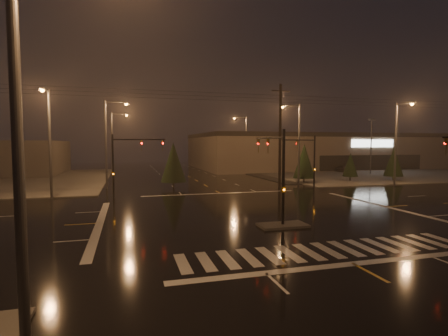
{
  "coord_description": "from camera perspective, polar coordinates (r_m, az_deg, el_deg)",
  "views": [
    {
      "loc": [
        -9.2,
        -23.53,
        5.11
      ],
      "look_at": [
        -1.08,
        5.72,
        3.0
      ],
      "focal_mm": 28.0,
      "sensor_mm": 36.0,
      "label": 1
    }
  ],
  "objects": [
    {
      "name": "stop_bar_near",
      "position": [
        16.36,
        20.37,
        -14.45
      ],
      "size": [
        16.0,
        0.5,
        0.01
      ],
      "primitive_type": "cube",
      "color": "beige",
      "rests_on": "ground"
    },
    {
      "name": "conifer_1",
      "position": [
        50.3,
        19.93,
        0.52
      ],
      "size": [
        2.03,
        2.03,
        3.88
      ],
      "color": "black",
      "rests_on": "ground"
    },
    {
      "name": "utility_pole_1",
      "position": [
        41.3,
        9.15,
        5.34
      ],
      "size": [
        2.2,
        0.32,
        12.0
      ],
      "color": "black",
      "rests_on": "ground"
    },
    {
      "name": "conifer_3",
      "position": [
        40.81,
        -8.26,
        0.96
      ],
      "size": [
        2.94,
        2.94,
        5.29
      ],
      "color": "black",
      "rests_on": "ground"
    },
    {
      "name": "median_island",
      "position": [
        22.17,
        9.58,
        -9.2
      ],
      "size": [
        3.0,
        1.6,
        0.15
      ],
      "primitive_type": "cube",
      "color": "#4A4742",
      "rests_on": "ground"
    },
    {
      "name": "stop_bar_far",
      "position": [
        36.1,
        -0.59,
        -4.16
      ],
      "size": [
        16.0,
        0.5,
        0.01
      ],
      "primitive_type": "cube",
      "color": "beige",
      "rests_on": "ground"
    },
    {
      "name": "ground",
      "position": [
        25.78,
        5.78,
        -7.48
      ],
      "size": [
        140.0,
        140.0,
        0.0
      ],
      "primitive_type": "plane",
      "color": "black",
      "rests_on": "ground"
    },
    {
      "name": "parking_lot",
      "position": [
        68.08,
        25.03,
        -0.67
      ],
      "size": [
        50.0,
        24.0,
        0.08
      ],
      "primitive_type": "cube",
      "color": "black",
      "rests_on": "ground"
    },
    {
      "name": "streetlight_0",
      "position": [
        8.79,
        -28.8,
        8.02
      ],
      "size": [
        2.77,
        0.32,
        10.0
      ],
      "color": "#38383A",
      "rests_on": "ground"
    },
    {
      "name": "streetlight_1",
      "position": [
        41.59,
        -18.31,
        4.73
      ],
      "size": [
        2.77,
        0.32,
        10.0
      ],
      "color": "#38383A",
      "rests_on": "ground"
    },
    {
      "name": "conifer_2",
      "position": [
        53.11,
        25.97,
        0.96
      ],
      "size": [
        2.54,
        2.54,
        4.68
      ],
      "color": "black",
      "rests_on": "ground"
    },
    {
      "name": "streetlight_2",
      "position": [
        57.57,
        -17.54,
        4.48
      ],
      "size": [
        2.77,
        0.32,
        10.0
      ],
      "color": "#38383A",
      "rests_on": "ground"
    },
    {
      "name": "sidewalk_ne",
      "position": [
        66.54,
        20.64,
        -0.64
      ],
      "size": [
        36.0,
        36.0,
        0.12
      ],
      "primitive_type": "cube",
      "color": "#4A4742",
      "rests_on": "ground"
    },
    {
      "name": "streetlight_6",
      "position": [
        46.68,
        26.52,
        4.41
      ],
      "size": [
        0.32,
        2.77,
        10.0
      ],
      "color": "#38383A",
      "rests_on": "ground"
    },
    {
      "name": "car_parked",
      "position": [
        65.03,
        19.07,
        -0.18
      ],
      "size": [
        1.77,
        3.88,
        1.29
      ],
      "primitive_type": "imported",
      "rotation": [
        0.0,
        0.0,
        0.06
      ],
      "color": "black",
      "rests_on": "ground"
    },
    {
      "name": "crosswalk",
      "position": [
        17.94,
        16.53,
        -12.72
      ],
      "size": [
        15.0,
        2.6,
        0.01
      ],
      "primitive_type": "cube",
      "color": "beige",
      "rests_on": "ground"
    },
    {
      "name": "streetlight_5",
      "position": [
        35.38,
        -26.68,
        4.67
      ],
      "size": [
        0.32,
        2.77,
        10.0
      ],
      "color": "#38383A",
      "rests_on": "ground"
    },
    {
      "name": "signal_mast_nw",
      "position": [
        33.7,
        -16.01,
        1.58
      ],
      "size": [
        4.84,
        1.86,
        6.0
      ],
      "color": "black",
      "rests_on": "ground"
    },
    {
      "name": "conifer_0",
      "position": [
        46.31,
        12.96,
        1.12
      ],
      "size": [
        2.8,
        2.8,
        5.08
      ],
      "color": "black",
      "rests_on": "ground"
    },
    {
      "name": "retail_building",
      "position": [
        82.39,
        16.96,
        2.92
      ],
      "size": [
        60.2,
        28.3,
        7.2
      ],
      "color": "#776355",
      "rests_on": "ground"
    },
    {
      "name": "streetlight_4",
      "position": [
        62.93,
        3.4,
        4.6
      ],
      "size": [
        2.77,
        0.32,
        10.0
      ],
      "color": "#38383A",
      "rests_on": "ground"
    },
    {
      "name": "streetlight_3",
      "position": [
        44.49,
        11.81,
        4.78
      ],
      "size": [
        2.77,
        0.32,
        10.0
      ],
      "color": "#38383A",
      "rests_on": "ground"
    },
    {
      "name": "signal_mast_median",
      "position": [
        22.48,
        8.69,
        0.47
      ],
      "size": [
        0.25,
        4.59,
        6.0
      ],
      "color": "black",
      "rests_on": "ground"
    },
    {
      "name": "signal_mast_ne",
      "position": [
        38.54,
        13.54,
        1.9
      ],
      "size": [
        4.84,
        1.86,
        6.0
      ],
      "color": "black",
      "rests_on": "ground"
    }
  ]
}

